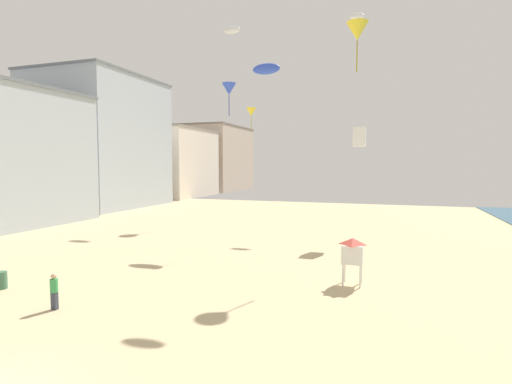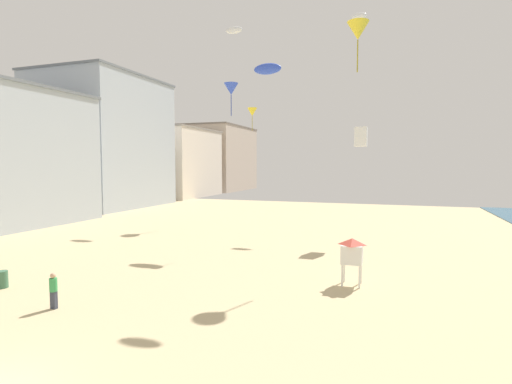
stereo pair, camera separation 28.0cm
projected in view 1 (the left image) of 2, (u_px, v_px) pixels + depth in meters
The scene contains 13 objects.
boardwalk_hotel_mid at pixel (101, 143), 61.00m from camera, with size 14.74×18.32×19.75m.
boardwalk_hotel_far at pixel (171, 163), 80.87m from camera, with size 13.77×17.58×13.69m.
boardwalk_hotel_distant at pixel (214, 159), 100.42m from camera, with size 14.27×21.20×16.00m.
kite_flyer at pixel (54, 289), 17.71m from camera, with size 0.34×0.34×1.64m.
lifeguard_stand at pixel (353, 251), 21.34m from camera, with size 1.10×1.10×2.55m.
beach_trash_bin at pixel (1, 280), 20.73m from camera, with size 0.56×0.56×0.90m, color #3D6B4C.
kite_yellow_delta at pixel (251, 112), 31.49m from camera, with size 0.79×0.79×1.79m.
kite_yellow_delta_2 at pixel (357, 31), 26.17m from camera, with size 1.44×1.44×3.27m.
kite_white_parafoil at pixel (357, 16), 44.02m from camera, with size 1.63×0.45×0.63m.
kite_blue_parafoil at pixel (266, 69), 34.03m from camera, with size 2.44×0.68×0.95m.
kite_blue_delta at pixel (229, 89), 45.50m from camera, with size 1.64×1.64×3.73m.
kite_white_parafoil_2 at pixel (232, 30), 46.73m from camera, with size 2.12×0.59×0.82m.
kite_white_box at pixel (359, 137), 33.53m from camera, with size 1.03×1.03×1.61m.
Camera 1 is at (10.50, -7.16, 6.51)m, focal length 27.78 mm.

